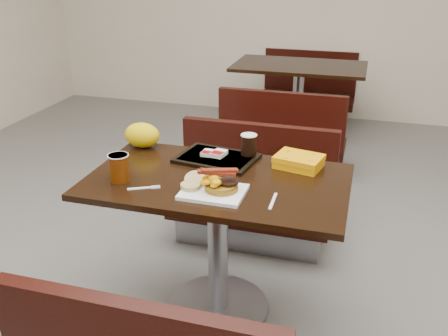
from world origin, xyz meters
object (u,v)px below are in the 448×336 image
(hashbrown_sleeve_left, at_px, (208,153))
(knife, at_px, (273,201))
(table_near, at_px, (218,248))
(table_far, at_px, (297,104))
(bench_far_n, at_px, (307,88))
(coffee_cup_near, at_px, (119,168))
(platter, at_px, (213,192))
(pancake_stack, at_px, (222,186))
(bench_far_s, at_px, (284,129))
(tray, at_px, (217,158))
(hashbrown_sleeve_right, at_px, (219,154))
(paper_bag, at_px, (142,135))
(bench_near_n, at_px, (251,190))
(coffee_cup_far, at_px, (249,145))
(fork, at_px, (139,188))
(clamshell, at_px, (299,161))

(hashbrown_sleeve_left, bearing_deg, knife, -39.31)
(table_near, bearing_deg, table_far, 90.00)
(bench_far_n, height_order, coffee_cup_near, coffee_cup_near)
(platter, relative_size, knife, 1.80)
(table_far, bearing_deg, pancake_stack, -88.73)
(bench_far_s, distance_m, knife, 2.11)
(coffee_cup_near, relative_size, hashbrown_sleeve_left, 1.76)
(tray, bearing_deg, hashbrown_sleeve_right, 75.77)
(platter, bearing_deg, table_near, 100.57)
(platter, bearing_deg, hashbrown_sleeve_right, 103.60)
(bench_far_n, xyz_separation_m, hashbrown_sleeve_left, (-0.12, -3.07, 0.42))
(coffee_cup_near, height_order, hashbrown_sleeve_left, coffee_cup_near)
(platter, height_order, coffee_cup_near, coffee_cup_near)
(bench_far_n, distance_m, hashbrown_sleeve_right, 3.10)
(table_near, relative_size, knife, 7.93)
(knife, bearing_deg, bench_far_n, -176.13)
(bench_far_n, xyz_separation_m, paper_bag, (-0.50, -3.02, 0.46))
(bench_near_n, distance_m, coffee_cup_far, 0.62)
(bench_far_s, bearing_deg, coffee_cup_near, -101.72)
(table_near, bearing_deg, bench_near_n, 90.00)
(bench_far_n, bearing_deg, platter, -89.54)
(pancake_stack, bearing_deg, fork, -170.14)
(table_near, height_order, pancake_stack, pancake_stack)
(hashbrown_sleeve_right, bearing_deg, bench_near_n, 93.99)
(coffee_cup_near, bearing_deg, table_far, 81.21)
(hashbrown_sleeve_left, relative_size, paper_bag, 0.38)
(tray, bearing_deg, coffee_cup_far, 35.73)
(bench_far_s, relative_size, coffee_cup_near, 7.92)
(bench_near_n, distance_m, bench_far_n, 2.60)
(pancake_stack, xyz_separation_m, tray, (-0.13, 0.35, -0.02))
(bench_far_n, bearing_deg, fork, -94.94)
(bench_far_s, height_order, fork, fork)
(table_near, distance_m, paper_bag, 0.73)
(clamshell, bearing_deg, coffee_cup_near, -140.81)
(table_near, relative_size, coffee_cup_near, 9.50)
(pancake_stack, bearing_deg, table_near, 113.94)
(hashbrown_sleeve_right, bearing_deg, pancake_stack, -59.91)
(table_far, height_order, pancake_stack, pancake_stack)
(bench_far_n, relative_size, knife, 6.61)
(table_near, distance_m, hashbrown_sleeve_right, 0.47)
(bench_far_s, bearing_deg, tray, -92.33)
(pancake_stack, bearing_deg, platter, -151.21)
(clamshell, relative_size, paper_bag, 1.14)
(tray, bearing_deg, knife, -36.73)
(platter, relative_size, coffee_cup_near, 2.16)
(fork, distance_m, tray, 0.48)
(table_far, bearing_deg, fork, -96.16)
(coffee_cup_near, xyz_separation_m, fork, (0.12, -0.06, -0.06))
(bench_near_n, distance_m, tray, 0.63)
(hashbrown_sleeve_left, bearing_deg, pancake_stack, -60.04)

